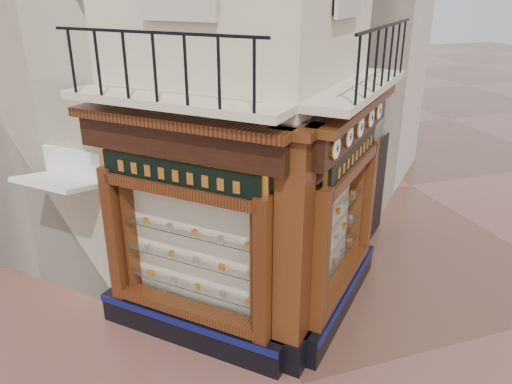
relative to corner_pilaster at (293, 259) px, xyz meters
name	(u,v)px	position (x,y,z in m)	size (l,w,h in m)	color
ground	(302,384)	(0.00, -0.50, -1.95)	(80.00, 80.00, 0.00)	#513125
shopfront_left	(185,239)	(-1.41, 1.07, 0.03)	(2.86, 2.86, 3.98)	black
shopfront_right	(343,215)	(1.41, 1.07, 0.03)	(2.86, 2.86, 3.98)	black
corner_pilaster	(293,259)	(0.00, 0.00, 0.00)	(0.85, 0.85, 3.98)	black
balcony	(272,94)	(0.00, 0.99, 2.27)	(5.94, 2.97, 1.03)	beige
clock_a	(335,148)	(0.56, -0.04, 1.67)	(0.27, 0.27, 0.34)	#AE863A
clock_b	(348,137)	(1.01, 0.41, 1.67)	(0.27, 0.27, 0.34)	#AE863A
clock_c	(359,127)	(1.45, 0.84, 1.67)	(0.29, 0.29, 0.37)	#AE863A
clock_d	(370,117)	(1.93, 1.32, 1.67)	(0.29, 0.29, 0.35)	#AE863A
clock_e	(378,111)	(2.33, 1.73, 1.67)	(0.28, 0.28, 0.34)	#AE863A
awning	(77,311)	(-3.29, 2.58, -1.95)	(1.32, 0.79, 0.08)	white
signboard_left	(178,175)	(-1.46, 1.01, 1.15)	(2.14, 2.14, 0.57)	gold
signboard_right	(353,155)	(1.46, 1.01, 1.15)	(1.98, 1.98, 0.53)	gold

